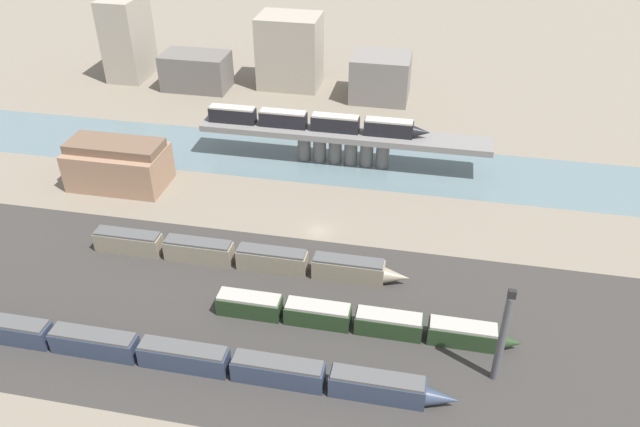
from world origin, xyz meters
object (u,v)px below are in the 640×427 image
train_yard_near (149,351)px  signal_tower (502,337)px  train_yard_far (243,256)px  train_yard_mid (362,320)px  warehouse_building (118,164)px  train_on_bridge (315,121)px

train_yard_near → signal_tower: size_ratio=5.41×
train_yard_far → train_yard_mid: bearing=-27.4°
train_yard_near → train_yard_far: 24.29m
signal_tower → warehouse_building: bearing=152.6°
train_on_bridge → signal_tower: signal_tower is taller
signal_tower → train_yard_far: bearing=157.3°
train_on_bridge → train_yard_near: bearing=-99.7°
train_yard_near → signal_tower: bearing=7.6°
train_on_bridge → warehouse_building: (-36.87, -18.02, -4.58)m
warehouse_building → signal_tower: 82.79m
train_yard_far → signal_tower: bearing=-22.7°
train_on_bridge → train_yard_mid: 53.76m
train_on_bridge → train_yard_mid: size_ratio=1.05×
train_yard_mid → train_yard_far: train_yard_far is taller
train_yard_far → warehouse_building: (-32.62, 21.03, 2.66)m
train_yard_near → train_yard_mid: 30.66m
train_yard_far → warehouse_building: bearing=147.2°
train_yard_far → warehouse_building: size_ratio=2.84×
train_yard_near → warehouse_building: bearing=120.5°
train_on_bridge → signal_tower: 67.01m
train_yard_far → signal_tower: (40.82, -17.09, 5.64)m
train_on_bridge → train_yard_near: train_on_bridge is taller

